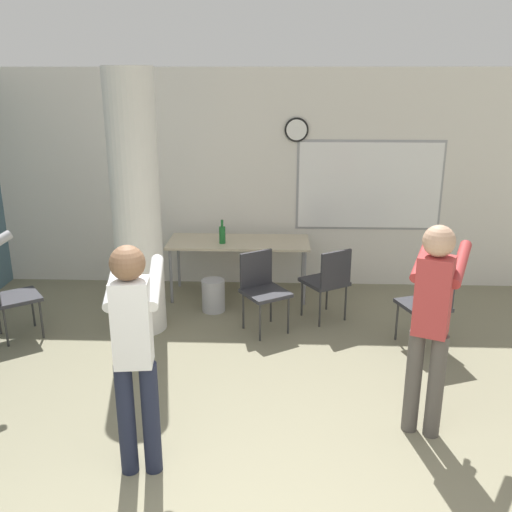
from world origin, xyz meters
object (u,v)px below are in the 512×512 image
object	(u,v)px
bottle_on_table	(222,234)
chair_mid_room	(428,302)
chair_table_right	(328,279)
chair_by_left_wall	(9,294)
person_playing_front	(134,343)
person_playing_side	(432,315)
chair_table_front	(262,286)
folding_table	(239,245)

from	to	relation	value
bottle_on_table	chair_mid_room	distance (m)	2.58
bottle_on_table	chair_table_right	size ratio (longest dim) A/B	0.34
chair_table_right	chair_mid_room	bearing A→B (deg)	-34.66
chair_by_left_wall	person_playing_front	distance (m)	2.82
chair_mid_room	person_playing_side	size ratio (longest dim) A/B	0.51
chair_mid_room	chair_table_front	xyz separation A→B (m)	(-1.69, 0.40, 0.00)
folding_table	chair_by_left_wall	bearing A→B (deg)	-150.45
chair_table_right	person_playing_side	xyz separation A→B (m)	(0.59, -2.11, 0.49)
chair_by_left_wall	bottle_on_table	bearing A→B (deg)	29.72
chair_table_front	person_playing_side	bearing A→B (deg)	-54.35
chair_table_right	chair_table_front	xyz separation A→B (m)	(-0.74, -0.26, 0.00)
bottle_on_table	chair_table_front	world-z (taller)	bottle_on_table
chair_mid_room	person_playing_front	bearing A→B (deg)	-141.41
bottle_on_table	chair_table_front	distance (m)	1.08
folding_table	chair_table_front	xyz separation A→B (m)	(0.32, -0.99, -0.17)
folding_table	chair_mid_room	size ratio (longest dim) A/B	2.02
chair_table_right	person_playing_front	world-z (taller)	person_playing_front
chair_table_front	chair_by_left_wall	bearing A→B (deg)	-172.85
folding_table	chair_mid_room	bearing A→B (deg)	-34.65
chair_table_right	person_playing_front	size ratio (longest dim) A/B	0.51
folding_table	person_playing_side	world-z (taller)	person_playing_side
folding_table	chair_by_left_wall	size ratio (longest dim) A/B	2.02
folding_table	person_playing_side	size ratio (longest dim) A/B	1.03
chair_by_left_wall	person_playing_side	xyz separation A→B (m)	(3.99, -1.51, 0.49)
folding_table	person_playing_front	distance (m)	3.43
bottle_on_table	person_playing_front	bearing A→B (deg)	-94.87
chair_table_front	person_playing_side	distance (m)	2.33
chair_by_left_wall	chair_table_front	world-z (taller)	same
folding_table	chair_table_front	world-z (taller)	chair_table_front
chair_table_front	person_playing_front	bearing A→B (deg)	-108.47
chair_table_right	chair_by_left_wall	world-z (taller)	same
chair_mid_room	person_playing_side	world-z (taller)	person_playing_side
chair_table_right	chair_by_left_wall	size ratio (longest dim) A/B	1.00
chair_mid_room	person_playing_side	distance (m)	1.57
chair_table_right	chair_table_front	size ratio (longest dim) A/B	1.00
person_playing_front	chair_by_left_wall	bearing A→B (deg)	132.25
person_playing_side	chair_mid_room	bearing A→B (deg)	75.69
chair_mid_room	person_playing_front	size ratio (longest dim) A/B	0.51
person_playing_front	person_playing_side	bearing A→B (deg)	14.35
chair_table_right	person_playing_side	distance (m)	2.24
person_playing_front	person_playing_side	xyz separation A→B (m)	(2.12, 0.54, 0.01)
person_playing_side	chair_table_front	bearing A→B (deg)	125.65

